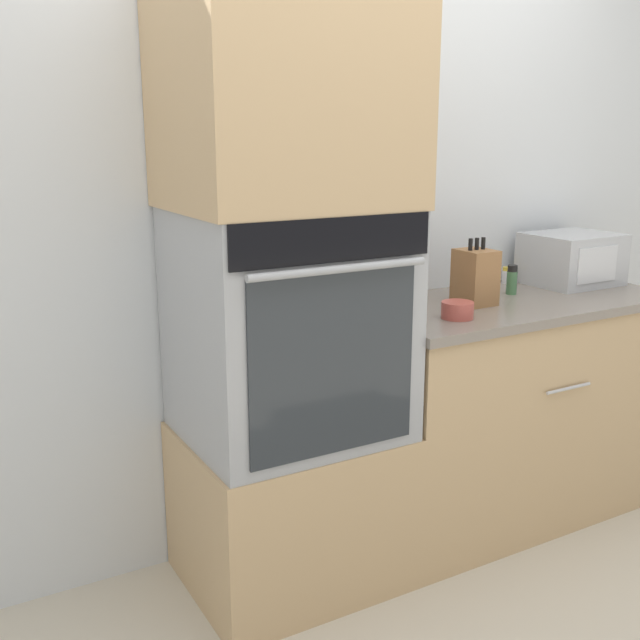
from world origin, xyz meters
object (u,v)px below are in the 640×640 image
Objects in this scene: microwave at (571,259)px; condiment_jar_far at (481,281)px; condiment_jar_mid at (512,280)px; condiment_jar_near at (507,275)px; knife_block at (475,277)px; wall_oven at (288,324)px; bowl at (457,310)px.

microwave is 3.09× the size of condiment_jar_far.
condiment_jar_far is (-0.49, 0.02, -0.05)m from microwave.
condiment_jar_mid is (-0.38, -0.04, -0.05)m from microwave.
knife_block is at bearing -148.38° from condiment_jar_near.
wall_oven reaches higher than bowl.
condiment_jar_near is (-0.23, 0.15, -0.08)m from microwave.
condiment_jar_mid reaches higher than bowl.
wall_oven is 2.09× the size of microwave.
condiment_jar_mid is at bearing 24.39° from bowl.
condiment_jar_mid reaches higher than condiment_jar_near.
wall_oven is 10.98× the size of condiment_jar_near.
microwave reaches higher than bowl.
wall_oven is 1.23m from condiment_jar_near.
condiment_jar_mid is at bearing -26.41° from condiment_jar_far.
wall_oven reaches higher than condiment_jar_near.
bowl is (-0.83, -0.24, -0.08)m from microwave.
microwave is 0.38m from condiment_jar_mid.
condiment_jar_mid is 1.01× the size of condiment_jar_far.
wall_oven is at bearing -172.48° from condiment_jar_far.
microwave is at bearing 8.88° from knife_block.
condiment_jar_near is at bearing 32.90° from bowl.
microwave is at bearing 5.46° from condiment_jar_mid.
condiment_jar_far is (-0.26, -0.13, 0.02)m from condiment_jar_near.
microwave is 1.43× the size of knife_block.
microwave is at bearing -33.42° from condiment_jar_near.
bowl is (-0.20, -0.14, -0.08)m from knife_block.
condiment_jar_near is 0.24m from condiment_jar_mid.
microwave is at bearing -2.38° from condiment_jar_far.
knife_block is 0.48m from condiment_jar_near.
condiment_jar_far is (0.14, 0.12, -0.05)m from knife_block.
knife_block is 0.19m from condiment_jar_far.
wall_oven is at bearing -179.57° from knife_block.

